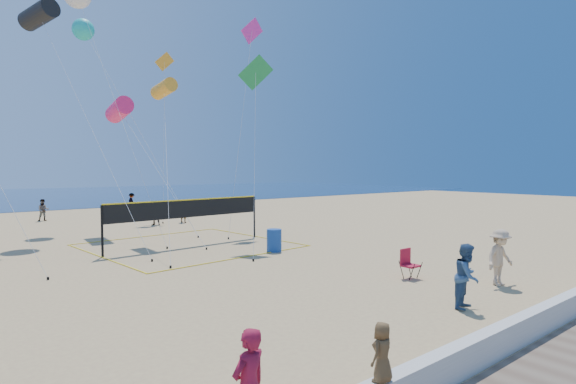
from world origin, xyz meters
TOP-DOWN VIEW (x-y plane):
  - ground at (0.00, 0.00)m, footprint 120.00×120.00m
  - seawall at (0.00, -3.00)m, footprint 32.00×0.30m
  - toddler at (-2.08, -3.04)m, footprint 0.48×0.36m
  - bystander_a at (3.97, -0.98)m, footprint 0.98×0.84m
  - bystander_b at (7.00, -0.40)m, footprint 1.23×0.80m
  - far_person_1 at (4.55, 21.28)m, footprint 1.31×1.33m
  - far_person_2 at (6.61, 21.49)m, footprint 0.63×0.69m
  - far_person_3 at (-0.77, 28.60)m, footprint 0.86×0.73m
  - far_person_4 at (7.12, 32.91)m, footprint 0.66×1.04m
  - camp_chair at (5.51, 2.02)m, footprint 0.54×0.67m
  - trash_barrel at (4.94, 8.85)m, footprint 0.80×0.80m
  - volleyball_net at (2.61, 12.67)m, footprint 9.15×9.01m
  - kite_1 at (-2.36, 19.46)m, footprint 3.03×10.65m
  - kite_2 at (2.66, 15.40)m, footprint 3.28×7.80m
  - kite_4 at (5.68, 11.33)m, footprint 3.65×4.41m
  - kite_5 at (8.42, 15.76)m, footprint 4.35×2.94m
  - kite_7 at (0.96, 23.83)m, footprint 4.10×10.08m
  - kite_9 at (6.74, 24.60)m, footprint 2.38×3.19m
  - kite_10 at (1.65, 19.35)m, footprint 1.76×9.52m

SIDE VIEW (x-z plane):
  - ground at x=0.00m, z-range 0.00..0.00m
  - seawall at x=0.00m, z-range 0.00..0.60m
  - trash_barrel at x=4.94m, z-range 0.00..1.01m
  - camp_chair at x=5.51m, z-range 0.01..1.12m
  - far_person_1 at x=4.55m, z-range 0.00..1.53m
  - far_person_4 at x=7.12m, z-range 0.00..1.55m
  - far_person_3 at x=-0.77m, z-range 0.00..1.57m
  - far_person_2 at x=6.61m, z-range 0.00..1.59m
  - bystander_a at x=3.97m, z-range 0.00..1.74m
  - bystander_b at x=7.00m, z-range 0.00..1.81m
  - toddler at x=-2.08m, z-range 0.60..1.49m
  - volleyball_net at x=2.61m, z-range 0.41..2.67m
  - kite_10 at x=1.65m, z-range 3.23..11.06m
  - kite_2 at x=2.66m, z-range 3.71..12.13m
  - kite_4 at x=5.68m, z-range 3.43..12.86m
  - kite_9 at x=6.74m, z-range 4.59..17.00m
  - kite_5 at x=8.42m, z-range 4.92..17.92m
  - kite_1 at x=-2.36m, z-range 5.53..17.94m
  - kite_7 at x=0.96m, z-range 5.98..19.31m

